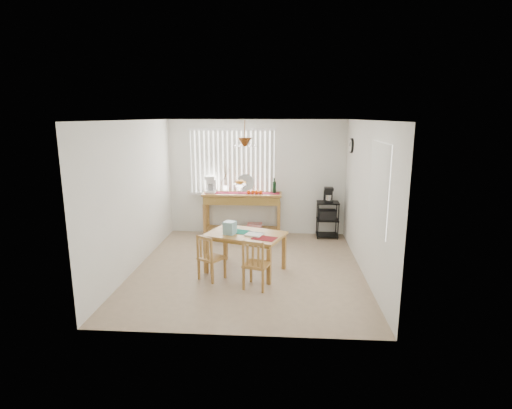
# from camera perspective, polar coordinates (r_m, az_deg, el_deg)

# --- Properties ---
(ground) EXTENTS (4.00, 4.50, 0.01)m
(ground) POSITION_cam_1_polar(r_m,az_deg,el_deg) (7.25, -1.09, -9.11)
(ground) COLOR tan
(room_shell) EXTENTS (4.20, 4.70, 2.70)m
(room_shell) POSITION_cam_1_polar(r_m,az_deg,el_deg) (6.82, -1.12, 4.31)
(room_shell) COLOR white
(room_shell) RESTS_ON ground
(sideboard) EXTENTS (1.76, 0.49, 0.99)m
(sideboard) POSITION_cam_1_polar(r_m,az_deg,el_deg) (8.95, -1.91, 0.09)
(sideboard) COLOR #A87739
(sideboard) RESTS_ON ground
(sideboard_items) EXTENTS (1.67, 0.42, 0.76)m
(sideboard_items) POSITION_cam_1_polar(r_m,az_deg,el_deg) (8.92, -3.68, 2.66)
(sideboard_items) COLOR maroon
(sideboard_items) RESTS_ON sideboard
(wire_cart) EXTENTS (0.48, 0.38, 0.81)m
(wire_cart) POSITION_cam_1_polar(r_m,az_deg,el_deg) (9.04, 10.18, -1.64)
(wire_cart) COLOR black
(wire_cart) RESTS_ON ground
(cart_items) EXTENTS (0.19, 0.23, 0.33)m
(cart_items) POSITION_cam_1_polar(r_m,az_deg,el_deg) (8.94, 10.29, 1.33)
(cart_items) COLOR black
(cart_items) RESTS_ON wire_cart
(dining_table) EXTENTS (1.49, 1.21, 0.69)m
(dining_table) POSITION_cam_1_polar(r_m,az_deg,el_deg) (6.92, -1.53, -4.77)
(dining_table) COLOR #A87739
(dining_table) RESTS_ON ground
(table_items) EXTENTS (0.95, 0.77, 0.22)m
(table_items) POSITION_cam_1_polar(r_m,az_deg,el_deg) (6.84, -2.88, -3.60)
(table_items) COLOR #136C57
(table_items) RESTS_ON dining_table
(chair_left) EXTENTS (0.50, 0.50, 0.78)m
(chair_left) POSITION_cam_1_polar(r_m,az_deg,el_deg) (6.68, -6.57, -7.56)
(chair_left) COLOR #A87739
(chair_left) RESTS_ON ground
(chair_right) EXTENTS (0.46, 0.46, 0.81)m
(chair_right) POSITION_cam_1_polar(r_m,az_deg,el_deg) (6.31, -0.01, -8.57)
(chair_right) COLOR #A87739
(chair_right) RESTS_ON ground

